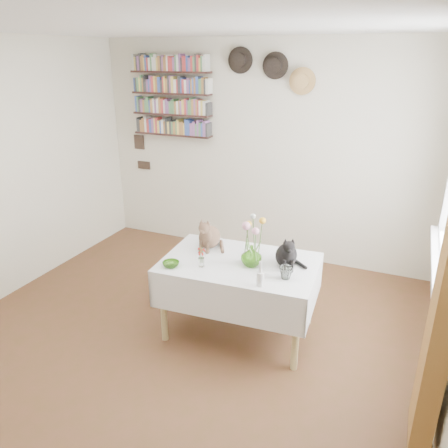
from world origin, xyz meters
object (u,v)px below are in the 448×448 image
at_px(dining_table, 239,280).
at_px(black_cat, 287,249).
at_px(flower_vase, 251,256).
at_px(bookshelf_unit, 171,97).
at_px(tabby_cat, 209,231).

xyz_separation_m(dining_table, black_cat, (0.37, 0.09, 0.31)).
bearing_deg(flower_vase, bookshelf_unit, 135.15).
bearing_deg(bookshelf_unit, dining_table, -46.43).
bearing_deg(tabby_cat, black_cat, -8.41).
relative_size(dining_table, tabby_cat, 4.39).
relative_size(dining_table, flower_vase, 7.47).
height_order(dining_table, black_cat, black_cat).
bearing_deg(flower_vase, tabby_cat, 157.36).
height_order(flower_vase, bookshelf_unit, bookshelf_unit).
xyz_separation_m(flower_vase, bookshelf_unit, (-1.63, 1.62, 1.06)).
xyz_separation_m(black_cat, bookshelf_unit, (-1.89, 1.50, 1.01)).
height_order(black_cat, bookshelf_unit, bookshelf_unit).
relative_size(flower_vase, bookshelf_unit, 0.18).
bearing_deg(black_cat, flower_vase, -179.86).
height_order(dining_table, bookshelf_unit, bookshelf_unit).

